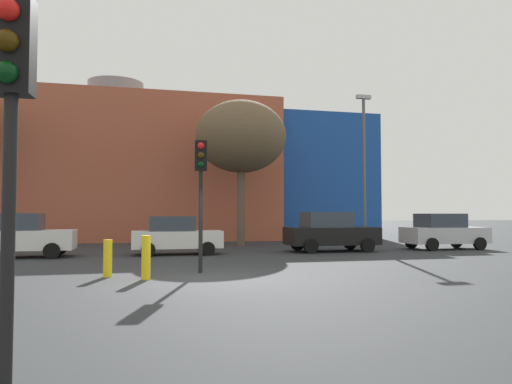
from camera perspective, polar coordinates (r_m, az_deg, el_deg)
The scene contains 12 objects.
ground_plane at distance 13.00m, azimuth -4.88°, elevation -10.30°, with size 200.00×200.00×0.00m, color #2D3033.
building_backdrop at distance 36.71m, azimuth -16.38°, elevation 2.01°, with size 36.36×13.52×11.38m.
parked_car_1 at distance 21.42m, azimuth -26.25°, elevation -4.64°, with size 4.07×2.00×1.76m.
parked_car_2 at distance 20.97m, azimuth -9.50°, elevation -5.10°, with size 3.78×1.86×1.64m.
parked_car_3 at distance 22.62m, azimuth 8.77°, elevation -4.69°, with size 4.20×2.06×1.82m.
parked_car_4 at distance 25.50m, azimuth 21.30°, elevation -4.38°, with size 4.04×1.99×1.75m.
traffic_light_near_left at distance 4.91m, azimuth -27.08°, elevation 9.33°, with size 0.38×0.37×3.71m.
traffic_light_island at distance 14.42m, azimuth -6.54°, elevation 1.97°, with size 0.39×0.38×3.93m.
bare_tree_0 at distance 26.94m, azimuth -1.79°, elevation 6.49°, with size 5.02×5.02×8.04m.
bollard_yellow_0 at distance 13.22m, azimuth -12.89°, elevation -7.57°, with size 0.24×0.24×1.17m, color yellow.
bollard_yellow_1 at distance 14.03m, azimuth -17.15°, elevation -7.51°, with size 0.24×0.24×1.03m, color yellow.
street_lamp at distance 26.29m, azimuth 12.68°, elevation 3.65°, with size 0.80×0.24×8.09m.
Camera 1 is at (-1.98, -12.73, 1.75)m, focal length 33.79 mm.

